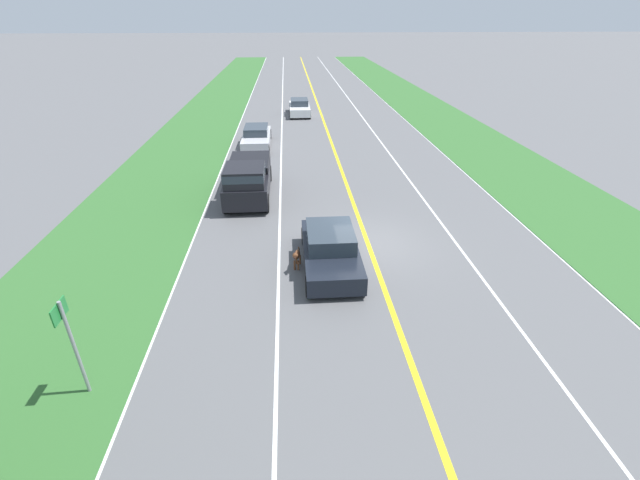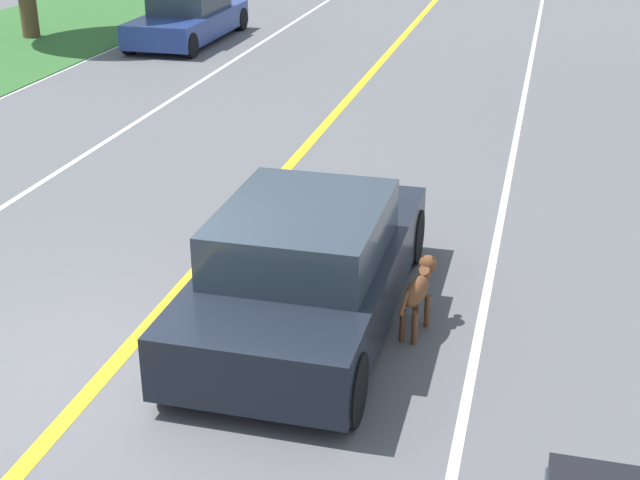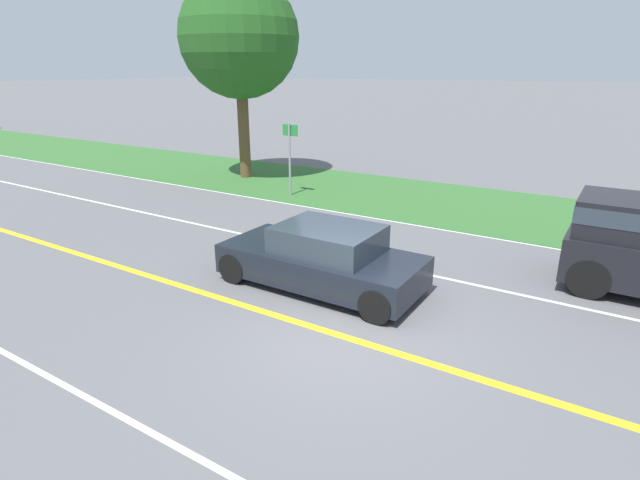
# 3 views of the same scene
# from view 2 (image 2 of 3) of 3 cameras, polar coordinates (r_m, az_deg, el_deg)

# --- Properties ---
(ground_plane) EXTENTS (400.00, 400.00, 0.00)m
(ground_plane) POSITION_cam_2_polar(r_m,az_deg,el_deg) (9.23, -13.19, -7.92)
(ground_plane) COLOR #5B5B5E
(centre_divider_line) EXTENTS (0.18, 160.00, 0.01)m
(centre_divider_line) POSITION_cam_2_polar(r_m,az_deg,el_deg) (9.23, -13.19, -7.90)
(centre_divider_line) COLOR yellow
(centre_divider_line) RESTS_ON ground
(lane_dash_same_dir) EXTENTS (0.10, 160.00, 0.01)m
(lane_dash_same_dir) POSITION_cam_2_polar(r_m,az_deg,el_deg) (8.36, 9.13, -11.20)
(lane_dash_same_dir) COLOR white
(lane_dash_same_dir) RESTS_ON ground
(ego_car) EXTENTS (1.94, 4.39, 1.40)m
(ego_car) POSITION_cam_2_polar(r_m,az_deg,el_deg) (9.53, -0.85, -1.72)
(ego_car) COLOR black
(ego_car) RESTS_ON ground
(dog) EXTENTS (0.33, 1.03, 0.79)m
(dog) POSITION_cam_2_polar(r_m,az_deg,el_deg) (9.45, 6.33, -3.12)
(dog) COLOR brown
(dog) RESTS_ON ground
(oncoming_car) EXTENTS (1.84, 4.58, 1.29)m
(oncoming_car) POSITION_cam_2_polar(r_m,az_deg,el_deg) (24.50, -8.42, 13.86)
(oncoming_car) COLOR navy
(oncoming_car) RESTS_ON ground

